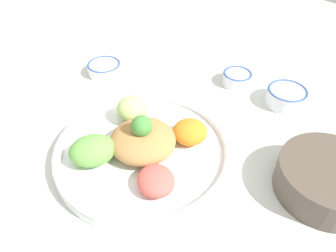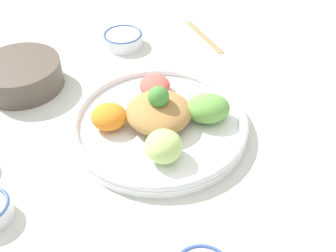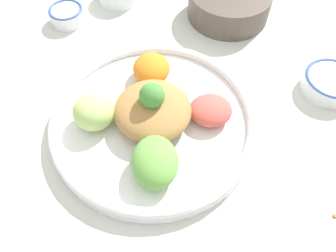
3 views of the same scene
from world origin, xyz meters
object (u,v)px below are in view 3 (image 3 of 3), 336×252
(sauce_bowl_dark, at_px, (330,83))
(rice_bowl_plain, at_px, (67,15))
(side_serving_bowl, at_px, (229,2))
(salad_platter, at_px, (153,118))

(sauce_bowl_dark, bearing_deg, rice_bowl_plain, -141.84)
(side_serving_bowl, bearing_deg, sauce_bowl_dark, 6.01)
(sauce_bowl_dark, height_order, rice_bowl_plain, sauce_bowl_dark)
(salad_platter, height_order, sauce_bowl_dark, salad_platter)
(side_serving_bowl, bearing_deg, rice_bowl_plain, -117.48)
(rice_bowl_plain, relative_size, side_serving_bowl, 0.41)
(salad_platter, xyz_separation_m, sauce_bowl_dark, (0.11, 0.36, -0.01))
(rice_bowl_plain, xyz_separation_m, side_serving_bowl, (0.18, 0.36, 0.02))
(side_serving_bowl, bearing_deg, salad_platter, -58.92)
(salad_platter, relative_size, rice_bowl_plain, 4.75)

